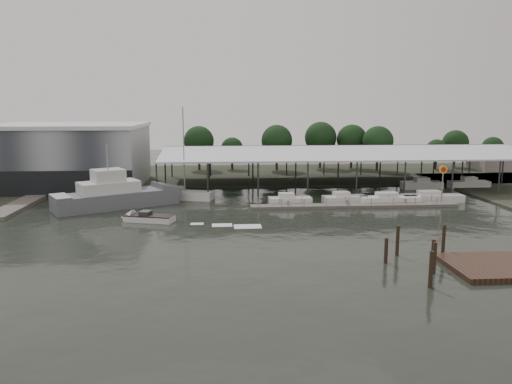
{
  "coord_description": "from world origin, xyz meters",
  "views": [
    {
      "loc": [
        -2.99,
        -54.5,
        13.57
      ],
      "look_at": [
        1.62,
        8.56,
        2.5
      ],
      "focal_mm": 35.0,
      "sensor_mm": 36.0,
      "label": 1
    }
  ],
  "objects": [
    {
      "name": "speedboat_underway",
      "position": [
        -11.89,
        3.72,
        0.39
      ],
      "size": [
        17.15,
        6.59,
        2.0
      ],
      "rotation": [
        0.0,
        0.0,
        2.86
      ],
      "color": "silver",
      "rests_on": "ground"
    },
    {
      "name": "trawler_dock",
      "position": [
        -30.0,
        14.0,
        0.25
      ],
      "size": [
        3.0,
        18.0,
        0.5
      ],
      "color": "#5E5B53",
      "rests_on": "ground"
    },
    {
      "name": "covered_boat_shed",
      "position": [
        17.0,
        28.0,
        6.13
      ],
      "size": [
        58.24,
        24.0,
        6.96
      ],
      "color": "white",
      "rests_on": "ground"
    },
    {
      "name": "white_sailboat",
      "position": [
        -8.74,
        17.77,
        0.66
      ],
      "size": [
        9.64,
        5.19,
        13.46
      ],
      "rotation": [
        0.0,
        0.0,
        -0.3
      ],
      "color": "silver",
      "rests_on": "ground"
    },
    {
      "name": "shell_fuel_sign",
      "position": [
        27.0,
        9.99,
        3.93
      ],
      "size": [
        1.1,
        0.18,
        5.55
      ],
      "color": "gray",
      "rests_on": "ground"
    },
    {
      "name": "moored_cruiser_3",
      "position": [
        26.9,
        12.89,
        0.61
      ],
      "size": [
        8.69,
        2.43,
        1.7
      ],
      "rotation": [
        0.0,
        0.0,
        -0.03
      ],
      "color": "silver",
      "rests_on": "ground"
    },
    {
      "name": "moored_cruiser_2",
      "position": [
        20.4,
        11.82,
        0.61
      ],
      "size": [
        8.22,
        2.25,
        1.7
      ],
      "rotation": [
        0.0,
        0.0,
        0.01
      ],
      "color": "silver",
      "rests_on": "ground"
    },
    {
      "name": "moored_cruiser_0",
      "position": [
        6.52,
        12.4,
        0.61
      ],
      "size": [
        5.93,
        2.44,
        1.7
      ],
      "rotation": [
        0.0,
        0.0,
        0.04
      ],
      "color": "silver",
      "rests_on": "ground"
    },
    {
      "name": "storage_warehouse",
      "position": [
        -28.0,
        29.94,
        5.29
      ],
      "size": [
        24.5,
        20.5,
        10.5
      ],
      "color": "#93989C",
      "rests_on": "ground"
    },
    {
      "name": "floating_dock",
      "position": [
        15.0,
        10.0,
        0.2
      ],
      "size": [
        28.0,
        2.0,
        1.4
      ],
      "color": "#5E5B53",
      "rests_on": "ground"
    },
    {
      "name": "moored_cruiser_1",
      "position": [
        14.3,
        12.92,
        0.61
      ],
      "size": [
        6.29,
        2.96,
        1.7
      ],
      "rotation": [
        0.0,
        0.0,
        0.13
      ],
      "color": "silver",
      "rests_on": "ground"
    },
    {
      "name": "land_strip_far",
      "position": [
        0.0,
        42.0,
        0.1
      ],
      "size": [
        140.0,
        30.0,
        0.3
      ],
      "color": "#393C2D",
      "rests_on": "ground"
    },
    {
      "name": "mooring_pilings",
      "position": [
        13.98,
        -14.82,
        1.02
      ],
      "size": [
        6.39,
        8.5,
        3.45
      ],
      "color": "#34271A",
      "rests_on": "ground"
    },
    {
      "name": "grey_trawler",
      "position": [
        -16.79,
        12.47,
        1.58
      ],
      "size": [
        16.9,
        12.19,
        8.84
      ],
      "rotation": [
        0.0,
        0.0,
        0.51
      ],
      "color": "slate",
      "rests_on": "ground"
    },
    {
      "name": "ground",
      "position": [
        0.0,
        0.0,
        0.0
      ],
      "size": [
        200.0,
        200.0,
        0.0
      ],
      "primitive_type": "plane",
      "color": "black",
      "rests_on": "ground"
    },
    {
      "name": "horizon_tree_line",
      "position": [
        20.78,
        48.38,
        6.0
      ],
      "size": [
        68.21,
        11.35,
        10.09
      ],
      "color": "#301E15",
      "rests_on": "ground"
    }
  ]
}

